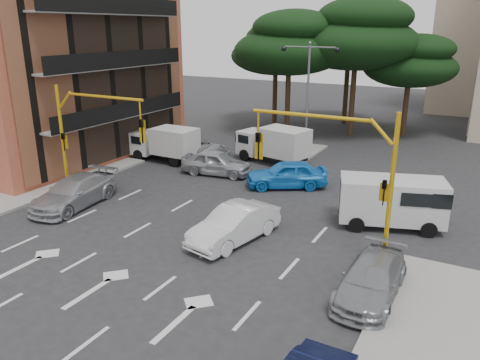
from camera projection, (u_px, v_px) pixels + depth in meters
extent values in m
plane|color=#28282B|center=(173.00, 239.00, 20.46)|extent=(120.00, 120.00, 0.00)
cube|color=gray|center=(305.00, 154.00, 33.80)|extent=(1.40, 6.00, 0.15)
cube|color=#B44B38|center=(31.00, 61.00, 33.28)|extent=(15.00, 16.00, 13.00)
cube|color=black|center=(111.00, 73.00, 30.01)|extent=(0.12, 14.72, 11.20)
cube|color=black|center=(439.00, 39.00, 52.62)|extent=(0.12, 11.04, 14.20)
cylinder|color=#382616|center=(287.00, 105.00, 39.88)|extent=(0.44, 0.44, 4.95)
ellipsoid|color=black|center=(289.00, 51.00, 38.49)|extent=(9.15, 9.15, 3.87)
ellipsoid|color=black|center=(295.00, 27.00, 37.30)|extent=(6.86, 6.86, 2.86)
ellipsoid|color=black|center=(285.00, 34.00, 38.55)|extent=(6.07, 6.07, 2.64)
cylinder|color=#382616|center=(352.00, 104.00, 39.21)|extent=(0.44, 0.44, 5.40)
ellipsoid|color=black|center=(356.00, 44.00, 37.69)|extent=(9.98, 9.98, 4.22)
ellipsoid|color=black|center=(365.00, 17.00, 36.45)|extent=(7.49, 7.49, 3.12)
ellipsoid|color=black|center=(353.00, 25.00, 37.72)|extent=(6.62, 6.62, 2.88)
cylinder|color=#382616|center=(275.00, 99.00, 44.65)|extent=(0.44, 0.44, 4.50)
ellipsoid|color=black|center=(276.00, 56.00, 43.38)|extent=(8.32, 8.32, 3.52)
ellipsoid|color=black|center=(280.00, 37.00, 42.25)|extent=(6.24, 6.24, 2.60)
ellipsoid|color=black|center=(273.00, 42.00, 43.49)|extent=(5.52, 5.52, 2.40)
cylinder|color=#382616|center=(405.00, 112.00, 39.27)|extent=(0.44, 0.44, 4.05)
ellipsoid|color=black|center=(410.00, 68.00, 38.14)|extent=(7.49, 7.49, 3.17)
ellipsoid|color=black|center=(419.00, 49.00, 37.05)|extent=(5.62, 5.62, 2.34)
ellipsoid|color=black|center=(406.00, 54.00, 38.28)|extent=(4.97, 4.97, 2.16)
cylinder|color=#382616|center=(346.00, 97.00, 44.36)|extent=(0.44, 0.44, 4.95)
ellipsoid|color=black|center=(349.00, 49.00, 42.97)|extent=(9.15, 9.15, 3.87)
ellipsoid|color=black|center=(356.00, 27.00, 41.78)|extent=(6.86, 6.86, 2.86)
ellipsoid|color=black|center=(346.00, 34.00, 43.04)|extent=(6.07, 6.07, 2.64)
cylinder|color=gold|center=(391.00, 193.00, 17.30)|extent=(0.18, 0.18, 6.00)
cylinder|color=gold|center=(381.00, 132.00, 16.85)|extent=(0.95, 0.14, 0.95)
cylinder|color=gold|center=(310.00, 115.00, 17.98)|extent=(4.80, 0.14, 0.14)
cylinder|color=gold|center=(258.00, 122.00, 19.12)|extent=(0.08, 0.08, 0.90)
imported|color=black|center=(258.00, 147.00, 19.45)|extent=(0.20, 0.24, 1.20)
cube|color=gold|center=(259.00, 146.00, 19.52)|extent=(0.36, 0.06, 1.10)
imported|color=black|center=(384.00, 193.00, 17.27)|extent=(0.16, 0.20, 1.00)
cube|color=gold|center=(384.00, 192.00, 17.36)|extent=(0.35, 0.08, 0.70)
cylinder|color=gold|center=(63.00, 141.00, 25.10)|extent=(0.18, 0.18, 6.00)
cylinder|color=gold|center=(65.00, 100.00, 24.15)|extent=(0.95, 0.14, 0.95)
cylinder|color=gold|center=(104.00, 97.00, 22.79)|extent=(4.80, 0.14, 0.14)
cylinder|color=gold|center=(140.00, 110.00, 21.93)|extent=(0.08, 0.08, 0.90)
imported|color=black|center=(142.00, 131.00, 22.26)|extent=(0.20, 0.24, 1.20)
cube|color=gold|center=(143.00, 131.00, 22.33)|extent=(0.36, 0.06, 1.10)
imported|color=black|center=(63.00, 142.00, 24.87)|extent=(0.16, 0.20, 1.00)
cube|color=gold|center=(65.00, 142.00, 24.96)|extent=(0.35, 0.08, 0.70)
cylinder|color=slate|center=(307.00, 101.00, 32.61)|extent=(0.16, 0.16, 7.50)
cylinder|color=slate|center=(297.00, 47.00, 31.88)|extent=(1.80, 0.10, 0.10)
sphere|color=black|center=(284.00, 49.00, 32.38)|extent=(0.36, 0.36, 0.36)
cylinder|color=slate|center=(323.00, 47.00, 31.06)|extent=(1.80, 0.10, 0.10)
sphere|color=black|center=(337.00, 50.00, 30.65)|extent=(0.36, 0.36, 0.36)
sphere|color=slate|center=(310.00, 43.00, 31.39)|extent=(0.24, 0.24, 0.24)
imported|color=silver|center=(234.00, 224.00, 20.07)|extent=(2.54, 4.88, 1.53)
imported|color=blue|center=(287.00, 174.00, 26.87)|extent=(4.92, 3.95, 1.57)
imported|color=#A7A9AF|center=(74.00, 192.00, 24.04)|extent=(2.65, 5.40, 1.51)
imported|color=gray|center=(195.00, 149.00, 32.79)|extent=(5.33, 2.94, 1.41)
imported|color=#AAACB3|center=(217.00, 163.00, 29.20)|extent=(4.66, 2.42, 1.51)
imported|color=gray|center=(371.00, 279.00, 15.94)|extent=(1.84, 4.52, 1.31)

